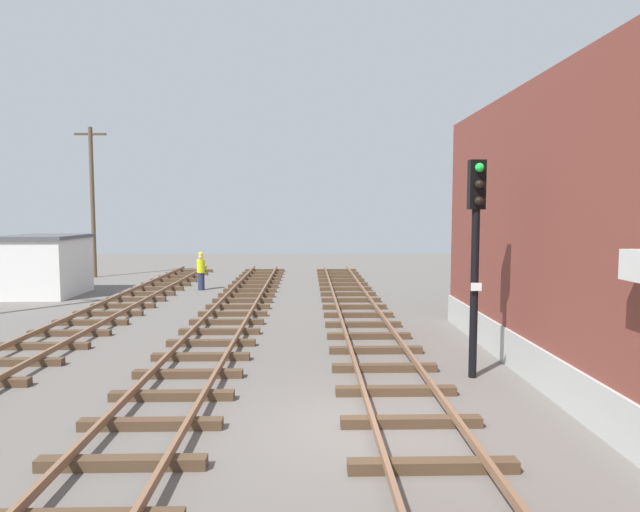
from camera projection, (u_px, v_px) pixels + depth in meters
name	position (u px, v px, depth m)	size (l,w,h in m)	color
ground_plane	(362.00, 427.00, 9.51)	(80.00, 80.00, 0.00)	#605B56
track_near_building	(411.00, 420.00, 9.52)	(2.50, 51.49, 0.32)	#4C3826
track_centre	(151.00, 422.00, 9.42)	(2.50, 51.49, 0.32)	#4C3826
signal_mast	(476.00, 242.00, 12.13)	(0.36, 0.40, 4.95)	black
control_hut	(46.00, 265.00, 24.53)	(3.00, 3.80, 2.76)	silver
utility_pole_far	(92.00, 200.00, 31.19)	(1.80, 0.24, 8.66)	brown
track_worker_foreground	(201.00, 271.00, 26.23)	(0.40, 0.40, 1.87)	#262D4C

